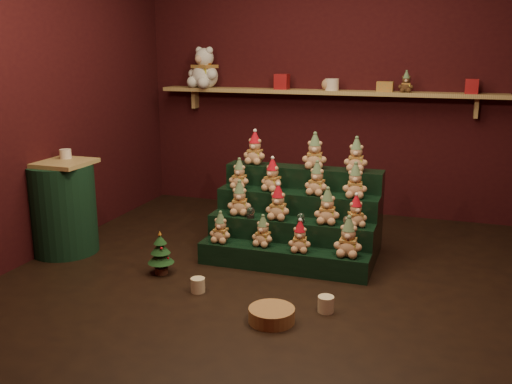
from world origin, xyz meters
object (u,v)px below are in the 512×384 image
(snow_globe_c, at_px, (347,222))
(mini_christmas_tree, at_px, (161,253))
(riser_tier_front, at_px, (283,259))
(snow_globe_a, at_px, (250,212))
(mug_right, at_px, (326,304))
(snow_globe_b, at_px, (301,218))
(brown_bear, at_px, (406,82))
(mug_left, at_px, (198,285))
(white_bear, at_px, (204,62))
(wicker_basket, at_px, (272,315))
(side_table, at_px, (62,207))

(snow_globe_c, distance_m, mini_christmas_tree, 1.50)
(riser_tier_front, relative_size, snow_globe_c, 14.97)
(snow_globe_a, bearing_deg, mug_right, -44.21)
(mini_christmas_tree, bearing_deg, riser_tier_front, 23.77)
(snow_globe_b, xyz_separation_m, mini_christmas_tree, (-1.00, -0.55, -0.23))
(mini_christmas_tree, relative_size, brown_bear, 1.75)
(mug_left, distance_m, white_bear, 2.95)
(mini_christmas_tree, height_order, wicker_basket, mini_christmas_tree)
(snow_globe_a, xyz_separation_m, white_bear, (-1.07, 1.55, 1.19))
(mug_right, bearing_deg, snow_globe_c, 90.62)
(riser_tier_front, relative_size, snow_globe_a, 14.77)
(mug_right, bearing_deg, riser_tier_front, 127.58)
(white_bear, bearing_deg, snow_globe_b, -25.99)
(white_bear, bearing_deg, brown_bear, 19.77)
(riser_tier_front, height_order, mug_left, riser_tier_front)
(snow_globe_b, bearing_deg, snow_globe_a, 180.00)
(snow_globe_c, bearing_deg, mug_left, -140.65)
(riser_tier_front, bearing_deg, snow_globe_a, 154.12)
(mug_left, xyz_separation_m, white_bear, (-0.94, 2.33, 1.54))
(snow_globe_a, relative_size, mini_christmas_tree, 0.27)
(riser_tier_front, xyz_separation_m, snow_globe_a, (-0.33, 0.16, 0.32))
(snow_globe_c, xyz_separation_m, mug_right, (0.01, -0.80, -0.35))
(mug_right, bearing_deg, mug_left, 178.81)
(riser_tier_front, distance_m, mini_christmas_tree, 0.98)
(snow_globe_b, bearing_deg, riser_tier_front, -123.43)
(wicker_basket, bearing_deg, snow_globe_c, 74.31)
(side_table, relative_size, mini_christmas_tree, 2.30)
(white_bear, bearing_deg, mini_christmas_tree, -56.50)
(snow_globe_b, distance_m, white_bear, 2.47)
(snow_globe_c, xyz_separation_m, brown_bear, (0.27, 1.55, 1.01))
(snow_globe_c, xyz_separation_m, white_bear, (-1.89, 1.55, 1.19))
(snow_globe_b, xyz_separation_m, side_table, (-2.04, -0.36, 0.00))
(brown_bear, bearing_deg, mug_left, -121.73)
(white_bear, relative_size, brown_bear, 2.72)
(snow_globe_b, relative_size, wicker_basket, 0.27)
(mug_right, relative_size, brown_bear, 0.55)
(riser_tier_front, bearing_deg, mini_christmas_tree, -156.23)
(snow_globe_a, distance_m, white_bear, 2.23)
(snow_globe_b, relative_size, mug_left, 0.77)
(wicker_basket, bearing_deg, mini_christmas_tree, 154.83)
(riser_tier_front, relative_size, wicker_basket, 4.58)
(snow_globe_b, bearing_deg, mini_christmas_tree, -150.99)
(snow_globe_a, relative_size, wicker_basket, 0.31)
(snow_globe_a, height_order, mini_christmas_tree, snow_globe_a)
(riser_tier_front, height_order, white_bear, white_bear)
(brown_bear, bearing_deg, riser_tier_front, -117.88)
(snow_globe_c, bearing_deg, mini_christmas_tree, -158.11)
(wicker_basket, relative_size, brown_bear, 1.51)
(snow_globe_a, bearing_deg, snow_globe_b, 0.00)
(mug_left, height_order, wicker_basket, mug_left)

